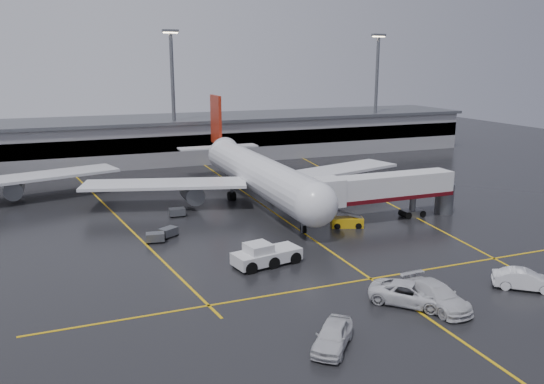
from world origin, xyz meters
name	(u,v)px	position (x,y,z in m)	size (l,w,h in m)	color
ground	(281,217)	(0.00, 0.00, 0.00)	(220.00, 220.00, 0.00)	black
apron_line_centre	(281,217)	(0.00, 0.00, 0.01)	(0.25, 90.00, 0.02)	gold
apron_line_stop	(371,279)	(0.00, -22.00, 0.01)	(60.00, 0.25, 0.02)	gold
apron_line_left	(113,213)	(-20.00, 10.00, 0.01)	(0.25, 70.00, 0.02)	gold
apron_line_right	(362,189)	(18.00, 10.00, 0.01)	(0.25, 70.00, 0.02)	gold
terminal	(193,137)	(0.00, 47.93, 4.32)	(122.00, 19.00, 8.60)	gray
light_mast_mid	(173,89)	(-5.00, 42.00, 14.47)	(3.00, 1.20, 25.45)	#595B60
light_mast_right	(376,86)	(40.00, 42.00, 14.47)	(3.00, 1.20, 25.45)	#595B60
main_airliner	(255,172)	(0.00, 9.70, 4.21)	(48.80, 45.60, 14.10)	silver
jet_bridge	(386,190)	(11.87, -6.00, 3.93)	(19.90, 3.40, 6.05)	silver
pushback_tractor	(265,256)	(-7.86, -15.05, 0.97)	(7.24, 4.07, 2.45)	silver
belt_loader	(347,222)	(5.93, -6.83, 0.60)	(4.17, 2.83, 2.44)	#C9970E
service_van_a	(410,294)	(0.17, -27.80, 0.93)	(3.07, 6.66, 1.85)	silver
service_van_b	(436,295)	(1.91, -28.99, 0.98)	(2.74, 6.73, 1.95)	silver
service_van_c	(525,280)	(11.42, -28.98, 0.89)	(1.88, 5.39, 1.78)	silver
service_van_d	(333,336)	(-9.10, -31.73, 0.91)	(2.14, 5.32, 1.81)	silver
baggage_cart_a	(168,232)	(-15.11, -2.78, 0.63)	(2.39, 2.17, 1.12)	#595B60
baggage_cart_b	(155,237)	(-16.84, -4.17, 0.63)	(2.17, 1.58, 1.12)	#595B60
baggage_cart_c	(177,212)	(-12.42, 5.28, 0.63)	(2.04, 1.37, 1.12)	#595B60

